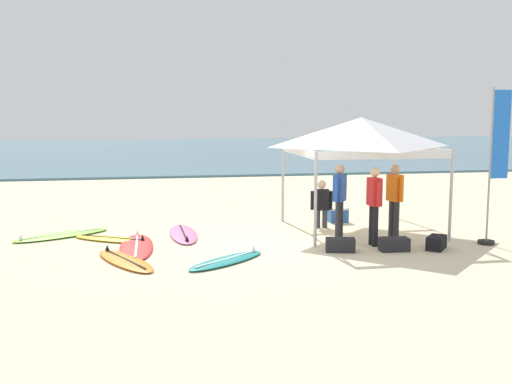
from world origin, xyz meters
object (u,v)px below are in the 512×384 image
Objects in this scene: canopy_tent at (361,133)px; surfboard_teal at (227,260)px; gear_bag_by_pole at (436,243)px; surfboard_red at (137,247)px; surfboard_orange at (125,260)px; gear_bag_on_sand at (340,245)px; person_red at (374,201)px; person_orange at (395,196)px; person_blue at (340,196)px; surfboard_pink at (183,234)px; surfboard_lime at (61,235)px; surfboard_yellow at (113,239)px; banner_flag at (494,173)px; gear_bag_near_tent at (394,244)px; person_black at (321,202)px; cooler_box at (338,215)px.

canopy_tent reaches higher than surfboard_teal.
canopy_tent reaches higher than gear_bag_by_pole.
gear_bag_by_pole is at bearing -11.21° from surfboard_red.
surfboard_orange is 4.38m from gear_bag_on_sand.
person_orange is at bearing 38.45° from person_red.
surfboard_red is at bearing -178.53° from person_blue.
canopy_tent is at bearing -2.11° from surfboard_pink.
surfboard_lime is at bearing 160.78° from gear_bag_by_pole.
surfboard_teal is at bearing -46.68° from surfboard_yellow.
banner_flag reaches higher than surfboard_yellow.
person_black is at bearing 105.70° from gear_bag_near_tent.
surfboard_teal is 4.38m from person_orange.
cooler_box is (5.18, 2.17, 0.16)m from surfboard_red.
person_red is 1.00× the size of person_blue.
canopy_tent reaches higher than surfboard_red.
surfboard_lime is at bearing 179.73° from person_black.
gear_bag_near_tent is (3.56, 0.31, 0.10)m from surfboard_teal.
person_red reaches higher than surfboard_orange.
surfboard_orange and surfboard_red have the same top height.
gear_bag_by_pole is at bearing -19.22° from surfboard_lime.
banner_flag is (2.33, -1.97, -0.81)m from canopy_tent.
canopy_tent is at bearing 111.94° from gear_bag_by_pole.
gear_bag_by_pole is at bearing -58.09° from person_black.
surfboard_teal is at bearing -175.02° from gear_bag_near_tent.
gear_bag_by_pole is (4.50, 0.30, 0.10)m from surfboard_teal.
person_red is (3.99, -1.82, 0.95)m from surfboard_pink.
person_black is at bearing 103.66° from person_red.
person_red is 0.50× the size of banner_flag.
surfboard_orange is at bearing -118.34° from surfboard_pink.
person_orange is (7.50, -1.64, 0.95)m from surfboard_lime.
cooler_box is at bearing 107.25° from gear_bag_by_pole.
canopy_tent is at bearing 35.22° from surfboard_teal.
surfboard_teal is at bearing -160.36° from person_orange.
surfboard_red is at bearing 172.79° from banner_flag.
banner_flag is 2.78m from gear_bag_near_tent.
surfboard_red is at bearing 166.97° from gear_bag_near_tent.
surfboard_pink is 1.01× the size of surfboard_lime.
surfboard_yellow is 1.12× the size of person_orange.
surfboard_red is at bearing -157.23° from cooler_box.
person_blue is 2.85× the size of gear_bag_near_tent.
gear_bag_near_tent is at bearing -88.04° from cooler_box.
person_blue is at bearing 141.56° from gear_bag_by_pole.
cooler_box reaches higher than surfboard_pink.
surfboard_lime is at bearing 138.44° from surfboard_teal.
banner_flag is (6.60, -2.13, 1.54)m from surfboard_pink.
surfboard_yellow is 8.56m from banner_flag.
surfboard_red is at bearing 168.79° from gear_bag_by_pole.
surfboard_lime and surfboard_red have the same top height.
gear_bag_by_pole is at bearing -17.36° from surfboard_yellow.
surfboard_yellow is 7.11m from gear_bag_by_pole.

